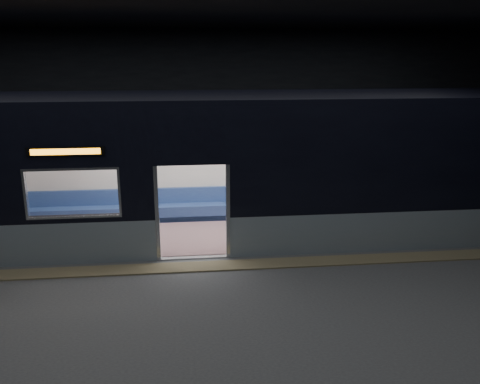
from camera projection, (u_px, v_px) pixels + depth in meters
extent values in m
cube|color=#47494C|center=(195.00, 279.00, 9.89)|extent=(24.00, 14.00, 0.01)
cube|color=black|center=(188.00, 8.00, 8.57)|extent=(24.00, 14.00, 0.04)
cube|color=black|center=(188.00, 111.00, 15.92)|extent=(24.00, 0.04, 5.00)
cube|color=#8C7F59|center=(194.00, 267.00, 10.41)|extent=(22.80, 0.50, 0.03)
cube|color=#8894A2|center=(412.00, 230.00, 11.29)|extent=(8.30, 0.12, 0.90)
cube|color=black|center=(419.00, 159.00, 10.87)|extent=(8.30, 0.12, 2.30)
cube|color=black|center=(191.00, 137.00, 10.21)|extent=(1.40, 0.12, 1.15)
cube|color=#B7BABC|center=(157.00, 214.00, 10.56)|extent=(0.08, 0.14, 2.05)
cube|color=#B7BABC|center=(228.00, 211.00, 10.71)|extent=(0.08, 0.14, 2.05)
cube|color=black|center=(66.00, 151.00, 9.94)|extent=(1.50, 0.04, 0.18)
cube|color=orange|center=(66.00, 152.00, 9.93)|extent=(1.34, 0.03, 0.12)
cube|color=silver|center=(190.00, 158.00, 13.24)|extent=(18.00, 0.12, 3.20)
cube|color=black|center=(189.00, 98.00, 11.42)|extent=(18.00, 3.00, 0.15)
cube|color=#8A6466|center=(193.00, 234.00, 12.28)|extent=(17.76, 2.76, 0.04)
cube|color=silver|center=(190.00, 139.00, 11.66)|extent=(17.76, 2.76, 0.10)
cube|color=navy|center=(192.00, 212.00, 13.29)|extent=(11.00, 0.48, 0.41)
cube|color=navy|center=(191.00, 195.00, 13.37)|extent=(11.00, 0.10, 0.40)
cube|color=#6F515B|center=(38.00, 247.00, 10.83)|extent=(4.40, 0.48, 0.41)
cube|color=#6F515B|center=(339.00, 236.00, 11.52)|extent=(4.40, 0.48, 0.41)
cylinder|color=silver|center=(148.00, 203.00, 10.79)|extent=(0.04, 0.04, 2.26)
cylinder|color=silver|center=(153.00, 178.00, 12.96)|extent=(0.04, 0.04, 2.26)
cylinder|color=silver|center=(236.00, 200.00, 10.99)|extent=(0.04, 0.04, 2.26)
cylinder|color=silver|center=(227.00, 176.00, 13.16)|extent=(0.04, 0.04, 2.26)
cylinder|color=silver|center=(190.00, 148.00, 12.81)|extent=(11.00, 0.03, 0.03)
cube|color=black|center=(258.00, 202.00, 13.20)|extent=(0.16, 0.44, 0.15)
cube|color=black|center=(265.00, 201.00, 13.22)|extent=(0.16, 0.44, 0.15)
cylinder|color=black|center=(259.00, 214.00, 13.08)|extent=(0.10, 0.10, 0.43)
cylinder|color=black|center=(266.00, 213.00, 13.10)|extent=(0.10, 0.10, 0.43)
cube|color=#C76690|center=(261.00, 199.00, 13.38)|extent=(0.37, 0.20, 0.19)
cylinder|color=#C76690|center=(260.00, 187.00, 13.32)|extent=(0.41, 0.41, 0.48)
sphere|color=tan|center=(261.00, 174.00, 13.21)|extent=(0.20, 0.20, 0.20)
sphere|color=black|center=(261.00, 172.00, 13.23)|extent=(0.20, 0.20, 0.20)
cube|color=black|center=(263.00, 197.00, 13.11)|extent=(0.34, 0.32, 0.14)
cube|color=white|center=(283.00, 162.00, 13.46)|extent=(0.94, 0.03, 0.61)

